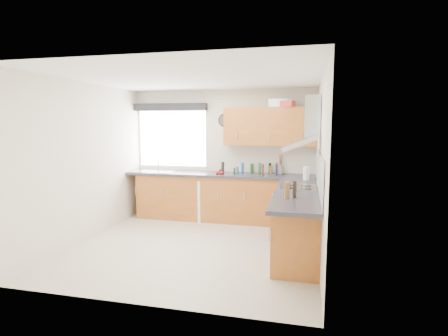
% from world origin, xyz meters
% --- Properties ---
extents(ground_plane, '(3.60, 3.60, 0.00)m').
position_xyz_m(ground_plane, '(0.00, 0.00, 0.00)').
color(ground_plane, beige).
extents(ceiling, '(3.60, 3.60, 0.02)m').
position_xyz_m(ceiling, '(0.00, 0.00, 2.50)').
color(ceiling, white).
rests_on(ceiling, wall_back).
extents(wall_back, '(3.60, 0.02, 2.50)m').
position_xyz_m(wall_back, '(0.00, 1.80, 1.25)').
color(wall_back, silver).
rests_on(wall_back, ground_plane).
extents(wall_front, '(3.60, 0.02, 2.50)m').
position_xyz_m(wall_front, '(0.00, -1.80, 1.25)').
color(wall_front, silver).
rests_on(wall_front, ground_plane).
extents(wall_left, '(0.02, 3.60, 2.50)m').
position_xyz_m(wall_left, '(-1.80, 0.00, 1.25)').
color(wall_left, silver).
rests_on(wall_left, ground_plane).
extents(wall_right, '(0.02, 3.60, 2.50)m').
position_xyz_m(wall_right, '(1.80, 0.00, 1.25)').
color(wall_right, silver).
rests_on(wall_right, ground_plane).
extents(window, '(1.40, 0.02, 1.10)m').
position_xyz_m(window, '(-1.05, 1.79, 1.55)').
color(window, white).
rests_on(window, wall_back).
extents(window_blind, '(1.50, 0.18, 0.14)m').
position_xyz_m(window_blind, '(-1.05, 1.70, 2.18)').
color(window_blind, black).
rests_on(window_blind, wall_back).
extents(splashback, '(0.01, 3.00, 0.54)m').
position_xyz_m(splashback, '(1.79, 0.30, 1.18)').
color(splashback, white).
rests_on(splashback, wall_right).
extents(base_cab_back, '(3.00, 0.58, 0.86)m').
position_xyz_m(base_cab_back, '(-0.10, 1.51, 0.43)').
color(base_cab_back, '#9B5520').
rests_on(base_cab_back, ground_plane).
extents(base_cab_corner, '(0.60, 0.60, 0.86)m').
position_xyz_m(base_cab_corner, '(1.50, 1.50, 0.43)').
color(base_cab_corner, '#9B5520').
rests_on(base_cab_corner, ground_plane).
extents(base_cab_right, '(0.58, 2.10, 0.86)m').
position_xyz_m(base_cab_right, '(1.51, 0.15, 0.43)').
color(base_cab_right, '#9B5520').
rests_on(base_cab_right, ground_plane).
extents(worktop_back, '(3.60, 0.62, 0.05)m').
position_xyz_m(worktop_back, '(0.00, 1.50, 0.89)').
color(worktop_back, '#292831').
rests_on(worktop_back, base_cab_back).
extents(worktop_right, '(0.62, 2.42, 0.05)m').
position_xyz_m(worktop_right, '(1.50, 0.00, 0.89)').
color(worktop_right, '#292831').
rests_on(worktop_right, base_cab_right).
extents(sink, '(0.84, 0.46, 0.10)m').
position_xyz_m(sink, '(-1.33, 1.50, 0.95)').
color(sink, '#A9B0BC').
rests_on(sink, worktop_back).
extents(oven, '(0.56, 0.58, 0.85)m').
position_xyz_m(oven, '(1.50, 0.30, 0.42)').
color(oven, black).
rests_on(oven, ground_plane).
extents(hob_plate, '(0.52, 0.52, 0.01)m').
position_xyz_m(hob_plate, '(1.50, 0.30, 0.92)').
color(hob_plate, '#A9B0BC').
rests_on(hob_plate, worktop_right).
extents(extractor_hood, '(0.52, 0.78, 0.66)m').
position_xyz_m(extractor_hood, '(1.60, 0.30, 1.77)').
color(extractor_hood, '#A9B0BC').
rests_on(extractor_hood, wall_right).
extents(upper_cabinets, '(1.70, 0.35, 0.70)m').
position_xyz_m(upper_cabinets, '(0.95, 1.62, 1.80)').
color(upper_cabinets, '#9B5520').
rests_on(upper_cabinets, wall_back).
extents(washing_machine, '(0.64, 0.62, 0.79)m').
position_xyz_m(washing_machine, '(-0.50, 1.52, 0.39)').
color(washing_machine, white).
rests_on(washing_machine, ground_plane).
extents(wall_clock, '(0.27, 0.04, 0.27)m').
position_xyz_m(wall_clock, '(0.05, 1.78, 1.92)').
color(wall_clock, black).
rests_on(wall_clock, wall_back).
extents(casserole, '(0.37, 0.29, 0.14)m').
position_xyz_m(casserole, '(1.08, 1.58, 2.22)').
color(casserole, white).
rests_on(casserole, upper_cabinets).
extents(storage_box, '(0.29, 0.26, 0.11)m').
position_xyz_m(storage_box, '(1.26, 1.52, 2.20)').
color(storage_box, '#CA3734').
rests_on(storage_box, upper_cabinets).
extents(utensil_pot, '(0.11, 0.11, 0.15)m').
position_xyz_m(utensil_pot, '(1.15, 1.70, 0.99)').
color(utensil_pot, gray).
rests_on(utensil_pot, worktop_back).
extents(kitchen_roll, '(0.13, 0.13, 0.22)m').
position_xyz_m(kitchen_roll, '(1.62, 1.05, 1.02)').
color(kitchen_roll, white).
rests_on(kitchen_roll, worktop_right).
extents(tomato_cluster, '(0.18, 0.18, 0.07)m').
position_xyz_m(tomato_cluster, '(0.03, 1.37, 0.94)').
color(tomato_cluster, '#B5100F').
rests_on(tomato_cluster, worktop_back).
extents(jar_0, '(0.07, 0.07, 0.15)m').
position_xyz_m(jar_0, '(0.96, 1.70, 0.98)').
color(jar_0, olive).
rests_on(jar_0, worktop_back).
extents(jar_1, '(0.05, 0.05, 0.20)m').
position_xyz_m(jar_1, '(0.95, 1.70, 1.01)').
color(jar_1, black).
rests_on(jar_1, worktop_back).
extents(jar_2, '(0.04, 0.04, 0.14)m').
position_xyz_m(jar_2, '(0.35, 1.52, 0.98)').
color(jar_2, '#1A527F').
rests_on(jar_2, worktop_back).
extents(jar_3, '(0.05, 0.05, 0.21)m').
position_xyz_m(jar_3, '(0.85, 1.37, 1.02)').
color(jar_3, '#4D231B').
rests_on(jar_3, worktop_back).
extents(jar_4, '(0.05, 0.05, 0.21)m').
position_xyz_m(jar_4, '(0.44, 1.56, 1.02)').
color(jar_4, navy).
rests_on(jar_4, worktop_back).
extents(jar_5, '(0.04, 0.04, 0.13)m').
position_xyz_m(jar_5, '(0.33, 1.37, 0.97)').
color(jar_5, '#194117').
rests_on(jar_5, worktop_back).
extents(jar_6, '(0.04, 0.04, 0.22)m').
position_xyz_m(jar_6, '(1.09, 1.49, 1.02)').
color(jar_6, navy).
rests_on(jar_6, worktop_back).
extents(jar_7, '(0.06, 0.06, 0.23)m').
position_xyz_m(jar_7, '(0.10, 1.40, 1.03)').
color(jar_7, black).
rests_on(jar_7, worktop_back).
extents(jar_8, '(0.06, 0.06, 0.22)m').
position_xyz_m(jar_8, '(1.07, 1.69, 1.02)').
color(jar_8, olive).
rests_on(jar_8, worktop_back).
extents(jar_9, '(0.04, 0.04, 0.10)m').
position_xyz_m(jar_9, '(0.05, 1.38, 0.96)').
color(jar_9, '#52211D').
rests_on(jar_9, worktop_back).
extents(jar_10, '(0.05, 0.05, 0.22)m').
position_xyz_m(jar_10, '(0.77, 1.52, 1.02)').
color(jar_10, '#1F5728').
rests_on(jar_10, worktop_back).
extents(jar_11, '(0.07, 0.07, 0.19)m').
position_xyz_m(jar_11, '(0.61, 1.67, 1.00)').
color(jar_11, '#1D481A').
rests_on(jar_11, worktop_back).
extents(bottle_0, '(0.07, 0.07, 0.21)m').
position_xyz_m(bottle_0, '(1.38, -0.51, 1.02)').
color(bottle_0, brown).
rests_on(bottle_0, worktop_right).
extents(bottle_1, '(0.05, 0.05, 0.22)m').
position_xyz_m(bottle_1, '(1.47, -0.43, 1.02)').
color(bottle_1, black).
rests_on(bottle_1, worktop_right).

